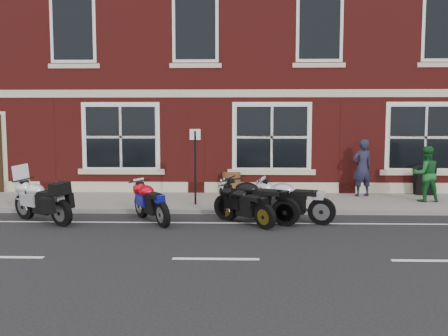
{
  "coord_description": "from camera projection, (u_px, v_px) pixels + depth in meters",
  "views": [
    {
      "loc": [
        0.42,
        -11.94,
        2.56
      ],
      "look_at": [
        0.01,
        1.6,
        1.23
      ],
      "focal_mm": 40.0,
      "sensor_mm": 36.0,
      "label": 1
    }
  ],
  "objects": [
    {
      "name": "ground",
      "position": [
        221.0,
        225.0,
        12.14
      ],
      "size": [
        80.0,
        80.0,
        0.0
      ],
      "primitive_type": "plane",
      "color": "black",
      "rests_on": "ground"
    },
    {
      "name": "sidewalk",
      "position": [
        225.0,
        202.0,
        15.11
      ],
      "size": [
        30.0,
        3.0,
        0.12
      ],
      "primitive_type": "cube",
      "color": "slate",
      "rests_on": "ground"
    },
    {
      "name": "kerb",
      "position": [
        223.0,
        212.0,
        13.54
      ],
      "size": [
        30.0,
        0.16,
        0.12
      ],
      "primitive_type": "cube",
      "color": "slate",
      "rests_on": "ground"
    },
    {
      "name": "pub_building",
      "position": [
        230.0,
        41.0,
        22.0
      ],
      "size": [
        24.0,
        12.0,
        12.0
      ],
      "primitive_type": "cube",
      "color": "maroon",
      "rests_on": "ground"
    },
    {
      "name": "moto_touring_silver",
      "position": [
        42.0,
        199.0,
        12.4
      ],
      "size": [
        1.87,
        1.3,
        1.42
      ],
      "rotation": [
        0.0,
        0.0,
        0.99
      ],
      "color": "black",
      "rests_on": "ground"
    },
    {
      "name": "moto_sport_red",
      "position": [
        152.0,
        201.0,
        12.43
      ],
      "size": [
        1.18,
        1.79,
        0.91
      ],
      "rotation": [
        0.0,
        0.0,
        0.56
      ],
      "color": "black",
      "rests_on": "ground"
    },
    {
      "name": "moto_sport_black",
      "position": [
        245.0,
        204.0,
        12.15
      ],
      "size": [
        1.41,
        1.55,
        0.89
      ],
      "rotation": [
        0.0,
        0.0,
        0.73
      ],
      "color": "black",
      "rests_on": "ground"
    },
    {
      "name": "moto_sport_silver",
      "position": [
        290.0,
        200.0,
        12.41
      ],
      "size": [
        2.09,
        0.92,
        0.98
      ],
      "rotation": [
        0.0,
        0.0,
        1.2
      ],
      "color": "black",
      "rests_on": "ground"
    },
    {
      "name": "moto_naked_black",
      "position": [
        255.0,
        199.0,
        12.32
      ],
      "size": [
        2.11,
        1.07,
        1.02
      ],
      "rotation": [
        0.0,
        0.0,
        1.14
      ],
      "color": "black",
      "rests_on": "ground"
    },
    {
      "name": "pedestrian_left",
      "position": [
        362.0,
        168.0,
        15.79
      ],
      "size": [
        0.76,
        0.62,
        1.81
      ],
      "primitive_type": "imported",
      "rotation": [
        0.0,
        0.0,
        3.46
      ],
      "color": "#1C1D32",
      "rests_on": "sidewalk"
    },
    {
      "name": "pedestrian_right",
      "position": [
        426.0,
        174.0,
        14.76
      ],
      "size": [
        0.84,
        0.67,
        1.65
      ],
      "primitive_type": "imported",
      "rotation": [
        0.0,
        0.0,
        3.2
      ],
      "color": "#185624",
      "rests_on": "sidewalk"
    },
    {
      "name": "a_board_sign",
      "position": [
        424.0,
        180.0,
        16.06
      ],
      "size": [
        0.6,
        0.42,
        0.96
      ],
      "primitive_type": null,
      "rotation": [
        0.0,
        0.0,
        -0.07
      ],
      "color": "black",
      "rests_on": "sidewalk"
    },
    {
      "name": "barrel_planter",
      "position": [
        231.0,
        183.0,
        16.36
      ],
      "size": [
        0.63,
        0.63,
        0.7
      ],
      "color": "#543B16",
      "rests_on": "sidewalk"
    },
    {
      "name": "parking_sign",
      "position": [
        195.0,
        161.0,
        14.22
      ],
      "size": [
        0.31,
        0.07,
        2.16
      ],
      "rotation": [
        0.0,
        0.0,
        0.16
      ],
      "color": "black",
      "rests_on": "sidewalk"
    }
  ]
}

